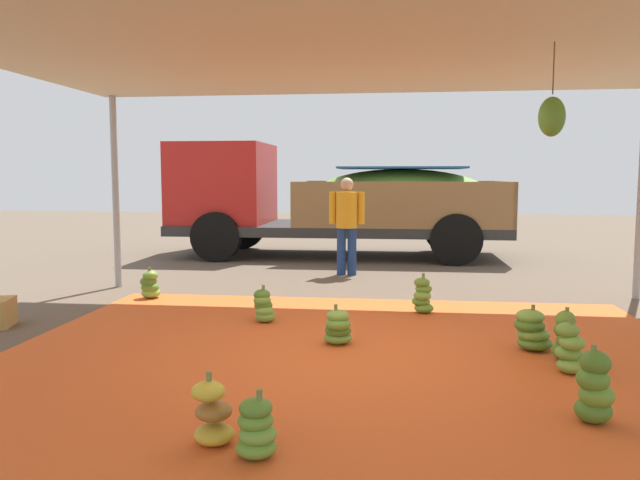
{
  "coord_description": "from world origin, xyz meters",
  "views": [
    {
      "loc": [
        0.45,
        -5.73,
        1.71
      ],
      "look_at": [
        -0.42,
        1.35,
        0.97
      ],
      "focal_mm": 34.85,
      "sensor_mm": 36.0,
      "label": 1
    }
  ],
  "objects_px": {
    "banana_bunch_10": "(423,296)",
    "cargo_truck_main": "(327,199)",
    "banana_bunch_4": "(256,429)",
    "banana_bunch_1": "(570,350)",
    "banana_bunch_9": "(565,337)",
    "banana_bunch_6": "(594,389)",
    "banana_bunch_3": "(212,415)",
    "banana_bunch_5": "(532,331)",
    "banana_bunch_0": "(264,307)",
    "worker_0": "(347,219)",
    "banana_bunch_7": "(150,285)",
    "banana_bunch_8": "(338,328)"
  },
  "relations": [
    {
      "from": "banana_bunch_1",
      "to": "banana_bunch_9",
      "type": "distance_m",
      "value": 0.39
    },
    {
      "from": "banana_bunch_7",
      "to": "banana_bunch_9",
      "type": "xyz_separation_m",
      "value": [
        4.97,
        -2.35,
        0.04
      ]
    },
    {
      "from": "banana_bunch_3",
      "to": "banana_bunch_5",
      "type": "relative_size",
      "value": 1.0
    },
    {
      "from": "banana_bunch_4",
      "to": "banana_bunch_5",
      "type": "relative_size",
      "value": 0.88
    },
    {
      "from": "banana_bunch_5",
      "to": "cargo_truck_main",
      "type": "height_order",
      "value": "cargo_truck_main"
    },
    {
      "from": "banana_bunch_1",
      "to": "banana_bunch_4",
      "type": "height_order",
      "value": "banana_bunch_1"
    },
    {
      "from": "banana_bunch_3",
      "to": "banana_bunch_6",
      "type": "height_order",
      "value": "banana_bunch_6"
    },
    {
      "from": "banana_bunch_0",
      "to": "worker_0",
      "type": "distance_m",
      "value": 3.78
    },
    {
      "from": "banana_bunch_0",
      "to": "cargo_truck_main",
      "type": "height_order",
      "value": "cargo_truck_main"
    },
    {
      "from": "banana_bunch_3",
      "to": "banana_bunch_5",
      "type": "xyz_separation_m",
      "value": [
        2.48,
        2.47,
        -0.0
      ]
    },
    {
      "from": "cargo_truck_main",
      "to": "banana_bunch_9",
      "type": "bearing_deg",
      "value": -67.5
    },
    {
      "from": "banana_bunch_6",
      "to": "cargo_truck_main",
      "type": "bearing_deg",
      "value": 107.74
    },
    {
      "from": "banana_bunch_5",
      "to": "worker_0",
      "type": "bearing_deg",
      "value": 116.05
    },
    {
      "from": "worker_0",
      "to": "banana_bunch_8",
      "type": "bearing_deg",
      "value": -86.57
    },
    {
      "from": "banana_bunch_8",
      "to": "banana_bunch_10",
      "type": "distance_m",
      "value": 1.83
    },
    {
      "from": "banana_bunch_4",
      "to": "banana_bunch_6",
      "type": "relative_size",
      "value": 0.76
    },
    {
      "from": "banana_bunch_4",
      "to": "cargo_truck_main",
      "type": "bearing_deg",
      "value": 93.75
    },
    {
      "from": "banana_bunch_10",
      "to": "banana_bunch_0",
      "type": "bearing_deg",
      "value": -159.03
    },
    {
      "from": "banana_bunch_6",
      "to": "banana_bunch_9",
      "type": "height_order",
      "value": "banana_bunch_6"
    },
    {
      "from": "banana_bunch_0",
      "to": "banana_bunch_6",
      "type": "height_order",
      "value": "banana_bunch_6"
    },
    {
      "from": "banana_bunch_4",
      "to": "banana_bunch_6",
      "type": "bearing_deg",
      "value": 19.53
    },
    {
      "from": "cargo_truck_main",
      "to": "banana_bunch_1",
      "type": "bearing_deg",
      "value": -68.91
    },
    {
      "from": "banana_bunch_1",
      "to": "banana_bunch_5",
      "type": "distance_m",
      "value": 0.72
    },
    {
      "from": "banana_bunch_10",
      "to": "cargo_truck_main",
      "type": "relative_size",
      "value": 0.07
    },
    {
      "from": "banana_bunch_1",
      "to": "banana_bunch_3",
      "type": "relative_size",
      "value": 1.05
    },
    {
      "from": "banana_bunch_8",
      "to": "cargo_truck_main",
      "type": "xyz_separation_m",
      "value": [
        -0.88,
        7.03,
        1.05
      ]
    },
    {
      "from": "banana_bunch_4",
      "to": "banana_bunch_7",
      "type": "distance_m",
      "value": 5.31
    },
    {
      "from": "banana_bunch_7",
      "to": "banana_bunch_3",
      "type": "bearing_deg",
      "value": -63.37
    },
    {
      "from": "banana_bunch_9",
      "to": "cargo_truck_main",
      "type": "xyz_separation_m",
      "value": [
        -3.03,
        7.31,
        1.0
      ]
    },
    {
      "from": "banana_bunch_4",
      "to": "cargo_truck_main",
      "type": "height_order",
      "value": "cargo_truck_main"
    },
    {
      "from": "banana_bunch_0",
      "to": "worker_0",
      "type": "height_order",
      "value": "worker_0"
    },
    {
      "from": "banana_bunch_9",
      "to": "banana_bunch_4",
      "type": "bearing_deg",
      "value": -136.22
    },
    {
      "from": "banana_bunch_10",
      "to": "worker_0",
      "type": "relative_size",
      "value": 0.3
    },
    {
      "from": "cargo_truck_main",
      "to": "worker_0",
      "type": "distance_m",
      "value": 2.62
    },
    {
      "from": "banana_bunch_4",
      "to": "worker_0",
      "type": "bearing_deg",
      "value": 90.11
    },
    {
      "from": "banana_bunch_1",
      "to": "banana_bunch_8",
      "type": "relative_size",
      "value": 1.16
    },
    {
      "from": "banana_bunch_4",
      "to": "banana_bunch_8",
      "type": "xyz_separation_m",
      "value": [
        0.26,
        2.58,
        -0.0
      ]
    },
    {
      "from": "banana_bunch_0",
      "to": "banana_bunch_10",
      "type": "height_order",
      "value": "banana_bunch_10"
    },
    {
      "from": "banana_bunch_8",
      "to": "banana_bunch_5",
      "type": "bearing_deg",
      "value": 1.09
    },
    {
      "from": "banana_bunch_6",
      "to": "banana_bunch_1",
      "type": "bearing_deg",
      "value": 82.89
    },
    {
      "from": "cargo_truck_main",
      "to": "banana_bunch_4",
      "type": "bearing_deg",
      "value": -86.25
    },
    {
      "from": "banana_bunch_7",
      "to": "cargo_truck_main",
      "type": "height_order",
      "value": "cargo_truck_main"
    },
    {
      "from": "banana_bunch_8",
      "to": "worker_0",
      "type": "xyz_separation_m",
      "value": [
        -0.27,
        4.49,
        0.81
      ]
    },
    {
      "from": "banana_bunch_8",
      "to": "banana_bunch_10",
      "type": "xyz_separation_m",
      "value": [
        0.91,
        1.58,
        0.04
      ]
    },
    {
      "from": "banana_bunch_4",
      "to": "banana_bunch_5",
      "type": "height_order",
      "value": "banana_bunch_5"
    },
    {
      "from": "banana_bunch_5",
      "to": "banana_bunch_4",
      "type": "bearing_deg",
      "value": -129.63
    },
    {
      "from": "banana_bunch_3",
      "to": "banana_bunch_6",
      "type": "xyz_separation_m",
      "value": [
        2.51,
        0.64,
        0.05
      ]
    },
    {
      "from": "banana_bunch_0",
      "to": "banana_bunch_7",
      "type": "distance_m",
      "value": 2.23
    },
    {
      "from": "banana_bunch_9",
      "to": "banana_bunch_6",
      "type": "bearing_deg",
      "value": -97.61
    },
    {
      "from": "banana_bunch_10",
      "to": "worker_0",
      "type": "height_order",
      "value": "worker_0"
    }
  ]
}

